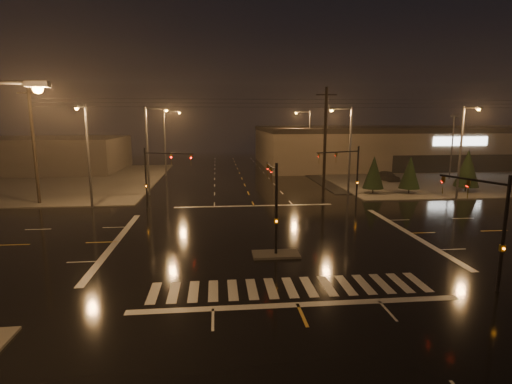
# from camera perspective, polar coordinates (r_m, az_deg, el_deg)

# --- Properties ---
(ground) EXTENTS (140.00, 140.00, 0.00)m
(ground) POSITION_cam_1_polar(r_m,az_deg,el_deg) (29.89, 1.71, -6.50)
(ground) COLOR black
(ground) RESTS_ON ground
(sidewalk_ne) EXTENTS (36.00, 36.00, 0.12)m
(sidewalk_ne) POSITION_cam_1_polar(r_m,az_deg,el_deg) (67.95, 24.13, 2.20)
(sidewalk_ne) COLOR #4A4742
(sidewalk_ne) RESTS_ON ground
(sidewalk_nw) EXTENTS (36.00, 36.00, 0.12)m
(sidewalk_nw) POSITION_cam_1_polar(r_m,az_deg,el_deg) (64.58, -29.66, 1.36)
(sidewalk_nw) COLOR #4A4742
(sidewalk_nw) RESTS_ON ground
(median_island) EXTENTS (3.00, 1.60, 0.15)m
(median_island) POSITION_cam_1_polar(r_m,az_deg,el_deg) (26.10, 2.85, -8.88)
(median_island) COLOR #4A4742
(median_island) RESTS_ON ground
(crosswalk) EXTENTS (15.00, 2.60, 0.01)m
(crosswalk) POSITION_cam_1_polar(r_m,az_deg,el_deg) (21.54, 4.88, -13.41)
(crosswalk) COLOR beige
(crosswalk) RESTS_ON ground
(stop_bar_near) EXTENTS (16.00, 0.50, 0.01)m
(stop_bar_near) POSITION_cam_1_polar(r_m,az_deg,el_deg) (19.76, 5.97, -15.72)
(stop_bar_near) COLOR beige
(stop_bar_near) RESTS_ON ground
(stop_bar_far) EXTENTS (16.00, 0.50, 0.01)m
(stop_bar_far) POSITION_cam_1_polar(r_m,az_deg,el_deg) (40.47, -0.29, -1.98)
(stop_bar_far) COLOR beige
(stop_bar_far) RESTS_ON ground
(parking_lot) EXTENTS (50.00, 24.00, 0.08)m
(parking_lot) POSITION_cam_1_polar(r_m,az_deg,el_deg) (68.92, 28.56, 1.93)
(parking_lot) COLOR black
(parking_lot) RESTS_ON ground
(retail_building) EXTENTS (60.20, 28.30, 7.20)m
(retail_building) POSITION_cam_1_polar(r_m,az_deg,el_deg) (83.96, 21.91, 6.35)
(retail_building) COLOR #675D49
(retail_building) RESTS_ON ground
(commercial_block) EXTENTS (30.00, 18.00, 5.60)m
(commercial_block) POSITION_cam_1_polar(r_m,az_deg,el_deg) (77.22, -29.69, 4.68)
(commercial_block) COLOR #413C39
(commercial_block) RESTS_ON ground
(signal_mast_median) EXTENTS (0.25, 4.59, 6.00)m
(signal_mast_median) POSITION_cam_1_polar(r_m,az_deg,el_deg) (26.03, 2.62, -0.54)
(signal_mast_median) COLOR black
(signal_mast_median) RESTS_ON ground
(signal_mast_ne) EXTENTS (4.84, 1.86, 6.00)m
(signal_mast_ne) POSITION_cam_1_polar(r_m,az_deg,el_deg) (40.99, 13.18, 3.27)
(signal_mast_ne) COLOR black
(signal_mast_ne) RESTS_ON ground
(signal_mast_nw) EXTENTS (4.84, 1.86, 6.00)m
(signal_mast_nw) POSITION_cam_1_polar(r_m,az_deg,el_deg) (39.23, -14.14, 2.92)
(signal_mast_nw) COLOR black
(signal_mast_nw) RESTS_ON ground
(signal_mast_se) EXTENTS (1.55, 3.87, 6.00)m
(signal_mast_se) POSITION_cam_1_polar(r_m,az_deg,el_deg) (23.78, 30.44, -3.14)
(signal_mast_se) COLOR black
(signal_mast_se) RESTS_ON ground
(streetlight_1) EXTENTS (2.77, 0.32, 10.00)m
(streetlight_1) POSITION_cam_1_polar(r_m,az_deg,el_deg) (47.04, -14.92, 6.54)
(streetlight_1) COLOR #38383A
(streetlight_1) RESTS_ON ground
(streetlight_2) EXTENTS (2.77, 0.32, 10.00)m
(streetlight_2) POSITION_cam_1_polar(r_m,az_deg,el_deg) (62.87, -12.63, 7.53)
(streetlight_2) COLOR #38383A
(streetlight_2) RESTS_ON ground
(streetlight_3) EXTENTS (2.77, 0.32, 10.00)m
(streetlight_3) POSITION_cam_1_polar(r_m,az_deg,el_deg) (46.88, 12.94, 6.62)
(streetlight_3) COLOR #38383A
(streetlight_3) RESTS_ON ground
(streetlight_4) EXTENTS (2.77, 0.32, 10.00)m
(streetlight_4) POSITION_cam_1_polar(r_m,az_deg,el_deg) (66.12, 7.40, 7.82)
(streetlight_4) COLOR #38383A
(streetlight_4) RESTS_ON ground
(streetlight_5) EXTENTS (0.32, 2.77, 10.00)m
(streetlight_5) POSITION_cam_1_polar(r_m,az_deg,el_deg) (41.50, -23.01, 5.60)
(streetlight_5) COLOR #38383A
(streetlight_5) RESTS_ON ground
(streetlight_6) EXTENTS (0.32, 2.77, 10.00)m
(streetlight_6) POSITION_cam_1_polar(r_m,az_deg,el_deg) (47.26, 27.44, 5.75)
(streetlight_6) COLOR #38383A
(streetlight_6) RESTS_ON ground
(utility_pole_0) EXTENTS (2.20, 0.32, 12.00)m
(utility_pole_0) POSITION_cam_1_polar(r_m,az_deg,el_deg) (46.20, -29.17, 5.93)
(utility_pole_0) COLOR black
(utility_pole_0) RESTS_ON ground
(utility_pole_1) EXTENTS (2.20, 0.32, 12.00)m
(utility_pole_1) POSITION_cam_1_polar(r_m,az_deg,el_deg) (44.02, 9.82, 6.93)
(utility_pole_1) COLOR black
(utility_pole_1) RESTS_ON ground
(conifer_0) EXTENTS (2.42, 2.42, 4.48)m
(conifer_0) POSITION_cam_1_polar(r_m,az_deg,el_deg) (48.29, 16.47, 2.72)
(conifer_0) COLOR black
(conifer_0) RESTS_ON ground
(conifer_1) EXTENTS (2.39, 2.39, 4.43)m
(conifer_1) POSITION_cam_1_polar(r_m,az_deg,el_deg) (49.69, 21.14, 2.62)
(conifer_1) COLOR black
(conifer_1) RESTS_ON ground
(conifer_2) EXTENTS (2.84, 2.84, 5.13)m
(conifer_2) POSITION_cam_1_polar(r_m,az_deg,el_deg) (53.89, 27.97, 3.04)
(conifer_2) COLOR black
(conifer_2) RESTS_ON ground
(car_parked) EXTENTS (2.56, 4.55, 1.46)m
(car_parked) POSITION_cam_1_polar(r_m,az_deg,el_deg) (59.36, 18.27, 2.18)
(car_parked) COLOR black
(car_parked) RESTS_ON ground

